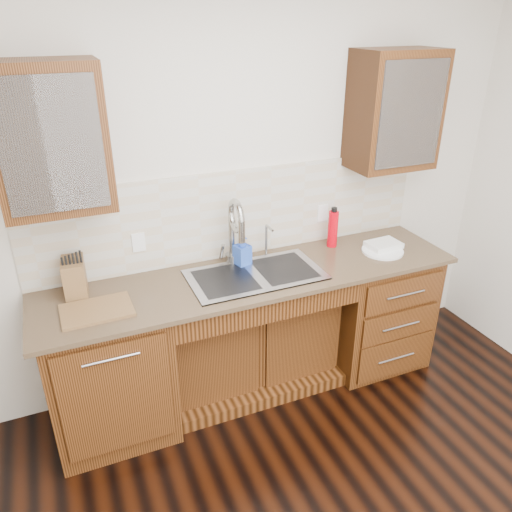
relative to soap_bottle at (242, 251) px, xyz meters
name	(u,v)px	position (x,y,z in m)	size (l,w,h in m)	color
wall_back	(232,190)	(0.02, 0.22, 0.34)	(4.00, 0.10, 2.70)	silver
base_cabinet_left	(110,370)	(-0.93, -0.14, -0.57)	(0.70, 0.62, 0.88)	#593014
base_cabinet_center	(249,338)	(0.02, -0.05, -0.66)	(1.20, 0.44, 0.70)	#593014
base_cabinet_right	(372,306)	(0.97, -0.14, -0.57)	(0.70, 0.62, 0.88)	#593014
countertop	(254,276)	(0.02, -0.15, -0.12)	(2.70, 0.65, 0.03)	#84705B
backsplash	(236,214)	(0.02, 0.16, 0.19)	(2.70, 0.02, 0.59)	beige
sink	(255,287)	(0.02, -0.17, -0.19)	(0.84, 0.46, 0.19)	#9E9EA5
faucet	(232,234)	(-0.05, 0.06, 0.10)	(0.04, 0.04, 0.40)	#999993
filter_tap	(266,239)	(0.20, 0.07, 0.02)	(0.02, 0.02, 0.24)	#999993
upper_cabinet_left	(50,139)	(-1.03, 0.00, 0.81)	(0.55, 0.34, 0.75)	#593014
upper_cabinet_right	(394,110)	(1.07, 0.00, 0.81)	(0.55, 0.34, 0.75)	#593014
outlet_left	(139,242)	(-0.63, 0.15, 0.11)	(0.08, 0.01, 0.12)	white
outlet_right	(323,213)	(0.67, 0.15, 0.11)	(0.08, 0.01, 0.12)	white
soap_bottle	(242,251)	(0.00, 0.00, 0.00)	(0.09, 0.10, 0.21)	blue
water_bottle	(333,229)	(0.69, 0.03, 0.03)	(0.07, 0.07, 0.26)	red
plate	(382,251)	(0.96, -0.19, -0.10)	(0.28, 0.28, 0.02)	white
dish_towel	(384,245)	(1.00, -0.15, -0.07)	(0.23, 0.16, 0.04)	white
knife_block	(75,278)	(-1.03, 0.02, 0.01)	(0.12, 0.20, 0.22)	brown
cutting_board	(97,310)	(-0.95, -0.22, -0.09)	(0.38, 0.27, 0.02)	#A67C4E
cup_left_a	(34,150)	(-1.11, 0.00, 0.76)	(0.12, 0.12, 0.10)	white
cup_left_b	(70,148)	(-0.94, 0.00, 0.76)	(0.09, 0.09, 0.09)	silver
cup_right_a	(373,119)	(0.91, 0.00, 0.77)	(0.14, 0.14, 0.11)	white
cup_right_b	(398,119)	(1.11, 0.00, 0.75)	(0.09, 0.09, 0.08)	white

